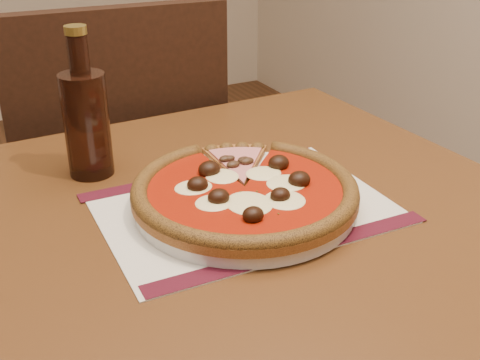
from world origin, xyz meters
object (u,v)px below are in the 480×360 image
chair_far (117,178)px  pizza (245,189)px  plate (245,202)px  bottle (86,119)px  table (246,264)px

chair_far → pizza: 0.64m
plate → bottle: (-0.16, 0.21, 0.08)m
pizza → bottle: size_ratio=1.36×
pizza → plate: bearing=68.4°
table → pizza: size_ratio=2.61×
table → bottle: size_ratio=3.56×
chair_far → pizza: bearing=95.5°
plate → table: bearing=49.6°
table → pizza: pizza is taller
plate → bottle: 0.28m
chair_far → plate: 0.63m
bottle → table: bearing=-50.8°
pizza → bottle: 0.27m
table → bottle: bearing=129.2°
table → plate: (-0.01, -0.01, 0.11)m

